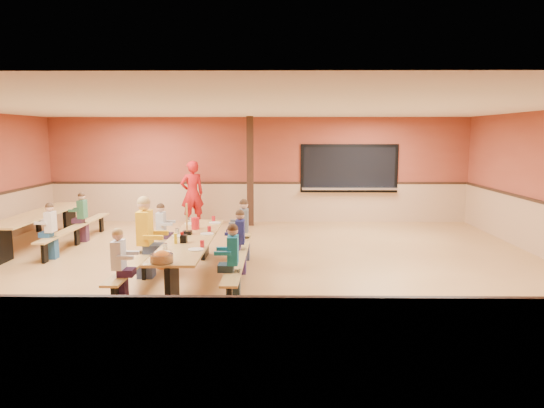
{
  "coord_description": "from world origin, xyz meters",
  "views": [
    {
      "loc": [
        0.56,
        -8.89,
        2.5
      ],
      "look_at": [
        0.45,
        0.56,
        1.15
      ],
      "focal_mm": 32.0,
      "sensor_mm": 36.0,
      "label": 1
    }
  ],
  "objects": [
    {
      "name": "ground",
      "position": [
        0.0,
        0.0,
        0.0
      ],
      "size": [
        12.0,
        12.0,
        0.0
      ],
      "primitive_type": "plane",
      "color": "olive",
      "rests_on": "ground"
    },
    {
      "name": "room_envelope",
      "position": [
        0.0,
        0.0,
        0.69
      ],
      "size": [
        12.04,
        10.04,
        3.02
      ],
      "color": "brown",
      "rests_on": "ground"
    },
    {
      "name": "kitchen_pass_through",
      "position": [
        2.6,
        4.96,
        1.49
      ],
      "size": [
        2.78,
        0.28,
        1.38
      ],
      "color": "black",
      "rests_on": "ground"
    },
    {
      "name": "structural_post",
      "position": [
        -0.2,
        4.4,
        1.5
      ],
      "size": [
        0.18,
        0.18,
        3.0
      ],
      "primitive_type": "cube",
      "color": "black",
      "rests_on": "ground"
    },
    {
      "name": "cafeteria_table_main",
      "position": [
        -0.94,
        -0.7,
        0.53
      ],
      "size": [
        1.91,
        3.7,
        0.74
      ],
      "color": "#B08946",
      "rests_on": "ground"
    },
    {
      "name": "cafeteria_table_second",
      "position": [
        -4.86,
        1.91,
        0.53
      ],
      "size": [
        1.91,
        3.7,
        0.74
      ],
      "color": "#B08946",
      "rests_on": "ground"
    },
    {
      "name": "seated_child_white_left",
      "position": [
        -1.77,
        -2.02,
        0.57
      ],
      "size": [
        0.34,
        0.28,
        1.14
      ],
      "primitive_type": null,
      "color": "silver",
      "rests_on": "ground"
    },
    {
      "name": "seated_adult_yellow",
      "position": [
        -1.77,
        -0.6,
        0.71
      ],
      "size": [
        0.47,
        0.39,
        1.42
      ],
      "primitive_type": null,
      "color": "yellow",
      "rests_on": "ground"
    },
    {
      "name": "seated_child_grey_left",
      "position": [
        -1.77,
        0.59,
        0.57
      ],
      "size": [
        0.33,
        0.27,
        1.14
      ],
      "primitive_type": null,
      "color": "#B5B5B5",
      "rests_on": "ground"
    },
    {
      "name": "seated_child_teal_right",
      "position": [
        -0.12,
        -1.75,
        0.58
      ],
      "size": [
        0.35,
        0.28,
        1.16
      ],
      "primitive_type": null,
      "color": "#146887",
      "rests_on": "ground"
    },
    {
      "name": "seated_child_navy_right",
      "position": [
        -0.12,
        -0.33,
        0.58
      ],
      "size": [
        0.34,
        0.28,
        1.15
      ],
      "primitive_type": null,
      "color": "#181B53",
      "rests_on": "ground"
    },
    {
      "name": "seated_child_char_right",
      "position": [
        -0.12,
        0.65,
        0.61
      ],
      "size": [
        0.37,
        0.3,
        1.21
      ],
      "primitive_type": null,
      "color": "#575B61",
      "rests_on": "ground"
    },
    {
      "name": "seated_child_green_sec",
      "position": [
        -4.03,
        2.29,
        0.57
      ],
      "size": [
        0.34,
        0.28,
        1.15
      ],
      "primitive_type": null,
      "color": "#2F6342",
      "rests_on": "ground"
    },
    {
      "name": "seated_child_tan_sec",
      "position": [
        -4.03,
        0.68,
        0.57
      ],
      "size": [
        0.33,
        0.27,
        1.13
      ],
      "primitive_type": null,
      "color": "beige",
      "rests_on": "ground"
    },
    {
      "name": "standing_woman",
      "position": [
        -1.79,
        4.28,
        0.9
      ],
      "size": [
        0.78,
        0.69,
        1.8
      ],
      "primitive_type": "imported",
      "rotation": [
        0.0,
        0.0,
        3.63
      ],
      "color": "#AF1414",
      "rests_on": "ground"
    },
    {
      "name": "punch_pitcher",
      "position": [
        -0.99,
        0.05,
        0.85
      ],
      "size": [
        0.16,
        0.16,
        0.22
      ],
      "primitive_type": "cylinder",
      "color": "red",
      "rests_on": "cafeteria_table_main"
    },
    {
      "name": "chip_bowl",
      "position": [
        -1.06,
        -2.35,
        0.81
      ],
      "size": [
        0.32,
        0.32,
        0.15
      ],
      "primitive_type": null,
      "color": "orange",
      "rests_on": "cafeteria_table_main"
    },
    {
      "name": "napkin_dispenser",
      "position": [
        -0.99,
        -1.07,
        0.8
      ],
      "size": [
        0.1,
        0.14,
        0.13
      ],
      "primitive_type": "cube",
      "color": "black",
      "rests_on": "cafeteria_table_main"
    },
    {
      "name": "condiment_mustard",
      "position": [
        -1.11,
        -1.16,
        0.82
      ],
      "size": [
        0.06,
        0.06,
        0.17
      ],
      "primitive_type": "cylinder",
      "color": "yellow",
      "rests_on": "cafeteria_table_main"
    },
    {
      "name": "condiment_ketchup",
      "position": [
        -1.03,
        -1.05,
        0.82
      ],
      "size": [
        0.06,
        0.06,
        0.17
      ],
      "primitive_type": "cylinder",
      "color": "#B2140F",
      "rests_on": "cafeteria_table_main"
    },
    {
      "name": "table_paddle",
      "position": [
        -1.06,
        -0.42,
        0.88
      ],
      "size": [
        0.16,
        0.16,
        0.56
      ],
      "color": "black",
      "rests_on": "cafeteria_table_main"
    },
    {
      "name": "place_settings",
      "position": [
        -0.94,
        -0.7,
        0.8
      ],
      "size": [
        0.65,
        3.3,
        0.11
      ],
      "primitive_type": null,
      "color": "beige",
      "rests_on": "cafeteria_table_main"
    }
  ]
}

